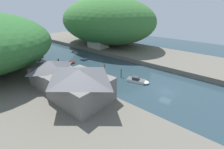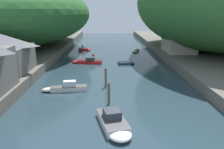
{
  "view_description": "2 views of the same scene",
  "coord_description": "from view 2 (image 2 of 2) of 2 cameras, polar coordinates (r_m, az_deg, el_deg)",
  "views": [
    {
      "loc": [
        -31.8,
        -9.6,
        18.43
      ],
      "look_at": [
        -1.31,
        15.78,
        0.32
      ],
      "focal_mm": 24.0,
      "sensor_mm": 36.0,
      "label": 1
    },
    {
      "loc": [
        -0.66,
        -10.12,
        10.35
      ],
      "look_at": [
        0.02,
        19.01,
        1.81
      ],
      "focal_mm": 35.0,
      "sensor_mm": 36.0,
      "label": 2
    }
  ],
  "objects": [
    {
      "name": "boathouse_shed",
      "position": [
        35.97,
        -27.09,
        5.22
      ],
      "size": [
        8.38,
        7.89,
        5.71
      ],
      "color": "slate",
      "rests_on": "left_bank"
    },
    {
      "name": "boat_near_quay",
      "position": [
        59.68,
        -7.15,
        6.67
      ],
      "size": [
        3.25,
        2.11,
        1.52
      ],
      "rotation": [
        0.0,
        0.0,
        4.68
      ],
      "color": "red",
      "rests_on": "water_surface"
    },
    {
      "name": "channel_buoy_near",
      "position": [
        51.03,
        -4.93,
        4.97
      ],
      "size": [
        0.58,
        0.58,
        0.87
      ],
      "color": "red",
      "rests_on": "water_surface"
    },
    {
      "name": "mooring_post_middle",
      "position": [
        30.57,
        -1.65,
        -0.73
      ],
      "size": [
        0.31,
        0.31,
        2.75
      ],
      "color": "brown",
      "rests_on": "water_surface"
    },
    {
      "name": "boat_far_upstream",
      "position": [
        20.44,
        0.56,
        -12.6
      ],
      "size": [
        3.45,
        6.23,
        1.45
      ],
      "rotation": [
        0.0,
        0.0,
        3.39
      ],
      "color": "white",
      "rests_on": "water_surface"
    },
    {
      "name": "boat_red_skiff",
      "position": [
        57.53,
        6.09,
        6.17
      ],
      "size": [
        2.32,
        3.4,
        0.56
      ],
      "rotation": [
        0.0,
        0.0,
        2.73
      ],
      "color": "silver",
      "rests_on": "water_surface"
    },
    {
      "name": "hillside_right",
      "position": [
        55.75,
        25.56,
        16.71
      ],
      "size": [
        34.46,
        48.25,
        21.23
      ],
      "color": "#387033",
      "rests_on": "right_bank"
    },
    {
      "name": "boat_cabin_cruiser",
      "position": [
        29.91,
        -12.32,
        -3.44
      ],
      "size": [
        6.06,
        2.02,
        1.37
      ],
      "rotation": [
        0.0,
        0.0,
        1.71
      ],
      "color": "silver",
      "rests_on": "water_surface"
    },
    {
      "name": "right_bank_cottage",
      "position": [
        50.69,
        17.1,
        8.54
      ],
      "size": [
        6.26,
        8.57,
        4.92
      ],
      "color": "#B2A899",
      "rests_on": "right_bank"
    },
    {
      "name": "hillside_left",
      "position": [
        62.81,
        -23.51,
        14.33
      ],
      "size": [
        36.77,
        51.48,
        16.02
      ],
      "color": "#2D662D",
      "rests_on": "left_bank"
    },
    {
      "name": "boat_open_rowboat",
      "position": [
        45.07,
        -6.62,
        3.46
      ],
      "size": [
        6.35,
        2.45,
        1.26
      ],
      "rotation": [
        0.0,
        0.0,
        1.47
      ],
      "color": "red",
      "rests_on": "water_surface"
    },
    {
      "name": "water_surface",
      "position": [
        41.44,
        -0.39,
        1.88
      ],
      "size": [
        130.0,
        130.0,
        0.0
      ],
      "primitive_type": "plane",
      "color": "#283D47",
      "rests_on": "ground"
    },
    {
      "name": "mooring_post_second",
      "position": [
        24.93,
        -0.84,
        -4.95
      ],
      "size": [
        0.28,
        0.28,
        2.59
      ],
      "color": "brown",
      "rests_on": "water_surface"
    },
    {
      "name": "boat_white_cruiser",
      "position": [
        44.22,
        3.87,
        3.03
      ],
      "size": [
        3.49,
        2.16,
        0.4
      ],
      "rotation": [
        0.0,
        0.0,
        4.77
      ],
      "color": "navy",
      "rests_on": "water_surface"
    }
  ]
}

